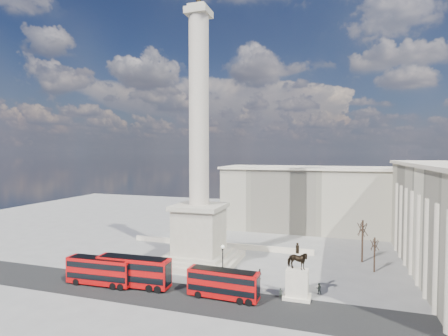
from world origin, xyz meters
TOP-DOWN VIEW (x-y plane):
  - ground at (0.00, 0.00)m, footprint 180.00×180.00m
  - asphalt_road at (5.00, -10.00)m, footprint 120.00×9.00m
  - nelsons_column at (0.00, 5.00)m, footprint 14.00×14.00m
  - balustrade_wall at (0.00, 16.00)m, footprint 40.00×0.60m
  - building_northeast at (20.00, 40.00)m, footprint 51.00×17.00m
  - red_bus_a at (-10.32, -9.88)m, footprint 10.59×2.88m
  - red_bus_b at (-4.97, -9.00)m, footprint 11.46×3.12m
  - red_bus_c at (9.17, -8.86)m, footprint 10.14×2.75m
  - victorian_lamp at (7.46, -3.98)m, footprint 0.53×0.53m
  - equestrian_statue at (18.89, -5.63)m, footprint 3.74×2.81m
  - bare_tree_mid at (30.26, 9.43)m, footprint 1.63×1.63m
  - bare_tree_far at (28.67, 14.52)m, footprint 2.02×2.02m
  - pedestrian_walking at (16.75, -6.50)m, footprint 0.66×0.59m
  - pedestrian_standing at (21.71, -3.10)m, footprint 0.87×0.72m
  - pedestrian_crossing at (12.40, 0.10)m, footprint 0.94×1.03m

SIDE VIEW (x-z plane):
  - ground at x=0.00m, z-range 0.00..0.00m
  - asphalt_road at x=5.00m, z-range 0.00..0.01m
  - balustrade_wall at x=0.00m, z-range 0.00..1.10m
  - pedestrian_walking at x=16.75m, z-range 0.00..1.51m
  - pedestrian_standing at x=21.71m, z-range 0.00..1.61m
  - pedestrian_crossing at x=12.40m, z-range 0.00..1.69m
  - red_bus_c at x=9.17m, z-range 0.10..4.18m
  - red_bus_a at x=-10.32m, z-range 0.10..4.36m
  - red_bus_b at x=-4.97m, z-range 0.11..4.72m
  - equestrian_statue at x=18.89m, z-range -1.22..6.64m
  - victorian_lamp at x=7.46m, z-range 0.55..6.71m
  - bare_tree_mid at x=30.26m, z-range 1.78..7.97m
  - bare_tree_far at x=28.67m, z-range 2.37..10.60m
  - building_northeast at x=20.00m, z-range 0.02..16.62m
  - nelsons_column at x=0.00m, z-range -12.01..37.84m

